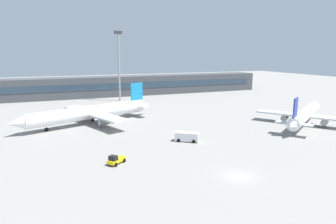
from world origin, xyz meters
TOP-DOWN VIEW (x-y plane):
  - ground_plane at (0.00, 40.00)m, footprint 400.00×400.00m
  - terminal_building at (0.00, 101.07)m, footprint 151.44×12.13m
  - airplane_near at (38.66, 23.66)m, footprint 32.05×23.88m
  - airplane_mid at (-17.15, 46.32)m, footprint 40.72×29.14m
  - baggage_tug_yellow at (-17.20, 12.81)m, footprint 3.74×3.44m
  - service_van_white at (0.71, 20.71)m, footprint 5.40×4.64m
  - floodlight_tower_west at (0.55, 85.02)m, footprint 3.20×0.80m

SIDE VIEW (x-z plane):
  - ground_plane at x=0.00m, z-range 0.00..0.00m
  - baggage_tug_yellow at x=-17.20m, z-range -0.08..1.67m
  - service_van_white at x=0.71m, z-range 0.07..2.15m
  - airplane_near at x=38.66m, z-range -1.78..7.34m
  - airplane_mid at x=-17.15m, z-range -2.04..8.41m
  - terminal_building at x=0.00m, z-range 0.00..9.00m
  - floodlight_tower_west at x=0.55m, z-range 2.06..30.37m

